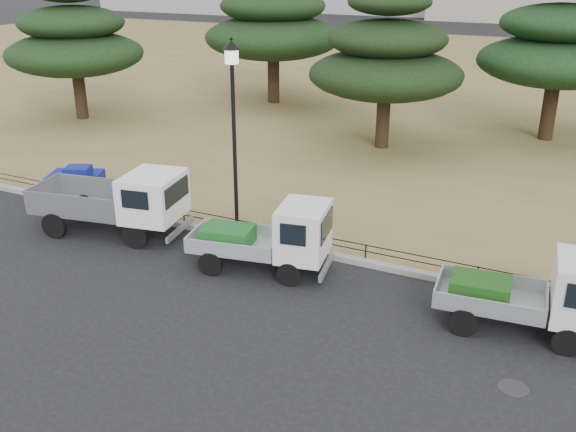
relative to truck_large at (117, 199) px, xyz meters
The scene contains 14 objects.
ground 5.67m from the truck_large, 14.23° to the right, with size 220.00×220.00×0.00m, color black.
lawn 29.74m from the truck_large, 79.56° to the left, with size 120.00×56.00×0.15m, color olive.
curb 5.62m from the truck_large, 12.90° to the left, with size 120.00×0.25×0.16m, color gray.
truck_large is the anchor object (origin of this frame).
truck_kei_front 5.26m from the truck_large, ahead, with size 3.87×2.18×1.93m.
truck_kei_rear 11.91m from the truck_large, ahead, with size 3.76×1.89×1.90m.
street_lamp 4.54m from the truck_large, 25.48° to the left, with size 0.50×0.50×5.56m.
pipe_fence 5.60m from the truck_large, 14.41° to the left, with size 38.00×0.04×0.40m.
tarp_pile 3.64m from the truck_large, 153.20° to the left, with size 2.07×1.83×1.14m.
manhole 12.21m from the truck_large, 12.18° to the right, with size 0.60×0.60×0.01m, color #2D2D30.
pine_west_far 15.70m from the truck_large, 136.94° to the left, with size 6.69×6.69×6.76m.
pine_west_near 19.14m from the truck_large, 103.22° to the left, with size 7.50×7.50×7.50m.
pine_center_left 13.18m from the truck_large, 70.97° to the left, with size 6.44×6.44×6.55m.
pine_center_right 19.97m from the truck_large, 58.12° to the left, with size 6.81×6.81×7.22m.
Camera 1 is at (7.15, -12.40, 7.80)m, focal length 40.00 mm.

